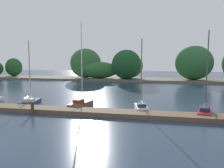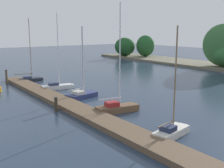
{
  "view_description": "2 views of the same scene",
  "coord_description": "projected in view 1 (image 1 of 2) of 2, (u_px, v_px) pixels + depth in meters",
  "views": [
    {
      "loc": [
        9.47,
        -8.02,
        4.44
      ],
      "look_at": [
        5.33,
        11.53,
        2.21
      ],
      "focal_mm": 34.63,
      "sensor_mm": 36.0,
      "label": 1
    },
    {
      "loc": [
        18.25,
        -0.88,
        6.03
      ],
      "look_at": [
        1.85,
        11.01,
        2.04
      ],
      "focal_mm": 44.15,
      "sensor_mm": 36.0,
      "label": 2
    }
  ],
  "objects": [
    {
      "name": "sailboat_5",
      "position": [
        205.0,
        110.0,
        17.52
      ],
      "size": [
        1.72,
        3.65,
        6.78
      ],
      "rotation": [
        0.0,
        0.0,
        1.32
      ],
      "color": "maroon",
      "rests_on": "ground"
    },
    {
      "name": "mooring_piling_1",
      "position": [
        33.0,
        108.0,
        17.5
      ],
      "size": [
        0.28,
        0.28,
        1.06
      ],
      "color": "#3D3323",
      "rests_on": "ground"
    },
    {
      "name": "sailboat_4",
      "position": [
        141.0,
        107.0,
        18.95
      ],
      "size": [
        1.44,
        2.91,
        6.27
      ],
      "rotation": [
        0.0,
        0.0,
        1.76
      ],
      "color": "silver",
      "rests_on": "ground"
    },
    {
      "name": "dock_pier",
      "position": [
        45.0,
        109.0,
        18.72
      ],
      "size": [
        31.39,
        1.8,
        0.35
      ],
      "color": "brown",
      "rests_on": "ground"
    },
    {
      "name": "sailboat_3",
      "position": [
        82.0,
        103.0,
        20.48
      ],
      "size": [
        1.58,
        3.45,
        7.92
      ],
      "rotation": [
        0.0,
        0.0,
        1.38
      ],
      "color": "brown",
      "rests_on": "ground"
    },
    {
      "name": "sailboat_2",
      "position": [
        30.0,
        101.0,
        21.68
      ],
      "size": [
        1.84,
        3.22,
        6.32
      ],
      "rotation": [
        0.0,
        0.0,
        1.77
      ],
      "color": "navy",
      "rests_on": "ground"
    },
    {
      "name": "far_shore",
      "position": [
        130.0,
        67.0,
        46.53
      ],
      "size": [
        71.59,
        8.52,
        7.32
      ],
      "color": "#66604C",
      "rests_on": "ground"
    }
  ]
}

